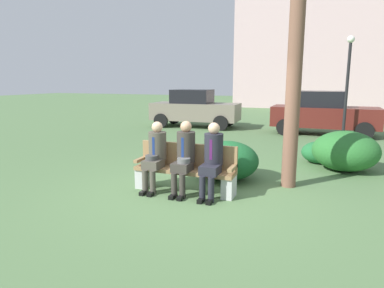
% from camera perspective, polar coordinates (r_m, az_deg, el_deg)
% --- Properties ---
extents(ground_plane, '(80.00, 80.00, 0.00)m').
position_cam_1_polar(ground_plane, '(6.38, 0.53, -8.26)').
color(ground_plane, '#547647').
extents(park_bench, '(1.93, 0.44, 0.90)m').
position_cam_1_polar(park_bench, '(6.37, -1.11, -4.31)').
color(park_bench, '#99754C').
rests_on(park_bench, ground).
extents(seated_man_left, '(0.34, 0.72, 1.31)m').
position_cam_1_polar(seated_man_left, '(6.42, -6.23, -1.46)').
color(seated_man_left, '#4C473D').
rests_on(seated_man_left, ground).
extents(seated_man_middle, '(0.34, 0.72, 1.35)m').
position_cam_1_polar(seated_man_middle, '(6.17, -1.31, -1.71)').
color(seated_man_middle, '#38332D').
rests_on(seated_man_middle, ground).
extents(seated_man_right, '(0.34, 0.72, 1.34)m').
position_cam_1_polar(seated_man_right, '(6.00, 3.45, -2.08)').
color(seated_man_right, '#23232D').
rests_on(seated_man_right, ground).
extents(shrub_near_bench, '(0.89, 0.81, 0.55)m').
position_cam_1_polar(shrub_near_bench, '(9.14, 20.79, -1.34)').
color(shrub_near_bench, '#226734').
rests_on(shrub_near_bench, ground).
extents(shrub_mid_lawn, '(1.32, 1.21, 0.82)m').
position_cam_1_polar(shrub_mid_lawn, '(7.16, 6.04, -2.78)').
color(shrub_mid_lawn, '#1A582A').
rests_on(shrub_mid_lawn, ground).
extents(shrub_far_lawn, '(1.49, 1.37, 0.93)m').
position_cam_1_polar(shrub_far_lawn, '(8.58, 24.59, -1.08)').
color(shrub_far_lawn, '#2B6F2E').
rests_on(shrub_far_lawn, ground).
extents(parked_car_near, '(3.96, 1.84, 1.68)m').
position_cam_1_polar(parked_car_near, '(15.23, 0.46, 6.05)').
color(parked_car_near, slate).
rests_on(parked_car_near, ground).
extents(parked_car_far, '(3.93, 1.77, 1.68)m').
position_cam_1_polar(parked_car_far, '(13.99, 21.42, 4.90)').
color(parked_car_far, '#591E19').
rests_on(parked_car_far, ground).
extents(street_lamp, '(0.24, 0.24, 3.54)m').
position_cam_1_polar(street_lamp, '(12.69, 24.91, 10.18)').
color(street_lamp, black).
rests_on(street_lamp, ground).
extents(building_backdrop, '(13.25, 8.16, 11.47)m').
position_cam_1_polar(building_backdrop, '(30.22, 21.31, 17.01)').
color(building_backdrop, '#CBAAAC').
rests_on(building_backdrop, ground).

